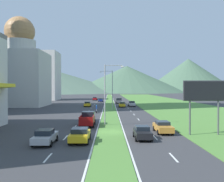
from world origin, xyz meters
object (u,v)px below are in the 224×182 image
motorcycle_rider (96,110)px  street_lamp_near (107,90)px  car_8 (80,135)px  car_0 (101,100)px  billboard_roadside (204,94)px  car_6 (132,104)px  car_1 (87,104)px  car_7 (95,99)px  car_2 (122,104)px  car_5 (163,127)px  pickup_truck_0 (88,119)px  street_lamp_mid (111,87)px  car_3 (142,132)px  pickup_truck_1 (119,101)px  car_4 (45,137)px

motorcycle_rider → street_lamp_near: bearing=-172.3°
car_8 → car_0: bearing=0.3°
billboard_roadside → car_6: bearing=95.4°
car_1 → motorcycle_rider: 19.10m
car_0 → car_7: (-2.98, 12.25, 0.02)m
car_2 → car_5: size_ratio=0.89×
car_2 → car_6: bearing=129.6°
street_lamp_near → car_0: bearing=92.8°
street_lamp_near → pickup_truck_0: bearing=-172.7°
billboard_roadside → car_6: billboard_roadside is taller
car_1 → pickup_truck_0: (3.28, -37.99, 0.20)m
street_lamp_mid → car_5: bearing=-79.7°
billboard_roadside → car_6: (-4.44, 46.88, -4.14)m
car_3 → car_7: bearing=-173.3°
street_lamp_mid → car_6: (6.40, 10.37, -5.01)m
car_0 → car_2: bearing=-165.4°
car_0 → car_1: 26.23m
car_2 → car_8: (-6.79, -47.81, -0.00)m
motorcycle_rider → car_0: bearing=0.8°
motorcycle_rider → billboard_roadside: bearing=-152.4°
car_5 → pickup_truck_1: (-3.33, 59.91, 0.24)m
pickup_truck_1 → car_6: bearing=13.0°
pickup_truck_1 → motorcycle_rider: pickup_truck_1 is taller
car_7 → car_8: (3.39, -87.70, -0.01)m
car_7 → pickup_truck_1: bearing=-156.2°
billboard_roadside → street_lamp_near: bearing=144.7°
car_3 → pickup_truck_0: bearing=-145.5°
car_3 → car_4: 10.36m
billboard_roadside → car_0: billboard_roadside is taller
car_0 → car_7: car_7 is taller
car_5 → car_6: car_6 is taller
car_2 → car_7: 41.16m
car_6 → pickup_truck_0: size_ratio=0.75×
billboard_roadside → car_2: billboard_roadside is taller
street_lamp_near → car_6: (7.19, 38.64, -4.47)m
car_1 → billboard_roadside: bearing=-158.8°
street_lamp_mid → car_5: street_lamp_mid is taller
car_4 → pickup_truck_0: size_ratio=0.82×
street_lamp_near → motorcycle_rider: (-2.55, 18.87, -4.55)m
street_lamp_mid → car_7: bearing=98.3°
pickup_truck_0 → motorcycle_rider: 19.24m
car_5 → car_8: bearing=-61.3°
car_6 → car_0: bearing=-157.6°
billboard_roadside → car_7: (-17.75, 84.17, -4.19)m
car_2 → car_5: 42.54m
car_5 → motorcycle_rider: 27.02m
car_0 → car_2: 28.55m
street_lamp_mid → car_3: street_lamp_mid is taller
car_3 → pickup_truck_1: (-0.23, 63.90, 0.24)m
car_2 → pickup_truck_0: bearing=-10.8°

